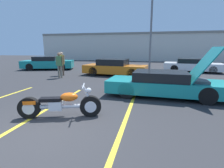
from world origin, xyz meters
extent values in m
plane|color=#2D2D30|center=(0.00, 0.00, 0.00)|extent=(80.00, 80.00, 0.00)
cube|color=yellow|center=(-0.86, 1.45, 0.00)|extent=(0.12, 5.82, 0.01)
cube|color=yellow|center=(1.82, 1.45, 0.00)|extent=(0.12, 5.82, 0.01)
cube|color=beige|center=(0.00, 26.37, 2.20)|extent=(32.00, 4.00, 4.40)
cube|color=gray|center=(0.00, 26.37, 4.25)|extent=(32.00, 4.20, 0.30)
cylinder|color=slate|center=(2.29, 13.28, 3.99)|extent=(0.18, 0.18, 7.98)
cylinder|color=black|center=(0.76, 1.35, 0.31)|extent=(0.64, 0.34, 0.62)
cylinder|color=black|center=(-0.90, 0.82, 0.31)|extent=(0.64, 0.34, 0.62)
cylinder|color=silver|center=(0.76, 1.35, 0.31)|extent=(0.38, 0.27, 0.34)
cylinder|color=silver|center=(-0.90, 0.82, 0.31)|extent=(0.38, 0.27, 0.34)
cylinder|color=silver|center=(-0.07, 1.09, 0.33)|extent=(1.45, 0.57, 0.12)
cube|color=silver|center=(-0.19, 1.05, 0.37)|extent=(0.42, 0.34, 0.28)
ellipsoid|color=orange|center=(0.18, 1.17, 0.61)|extent=(0.56, 0.42, 0.26)
cube|color=black|center=(-0.32, 1.01, 0.55)|extent=(0.65, 0.43, 0.10)
cube|color=orange|center=(-0.86, 0.83, 0.48)|extent=(0.39, 0.31, 0.10)
cylinder|color=silver|center=(0.68, 1.33, 0.63)|extent=(0.31, 0.16, 0.62)
cylinder|color=silver|center=(0.58, 1.30, 0.93)|extent=(0.25, 0.68, 0.04)
sphere|color=silver|center=(0.72, 1.34, 0.79)|extent=(0.16, 0.16, 0.16)
cylinder|color=silver|center=(-0.48, 1.07, 0.27)|extent=(1.11, 0.43, 0.09)
cube|color=teal|center=(3.04, 4.12, 0.43)|extent=(4.83, 1.99, 0.50)
cube|color=black|center=(2.85, 4.14, 0.87)|extent=(2.22, 1.67, 0.37)
cylinder|color=black|center=(4.47, 3.29, 0.33)|extent=(0.66, 0.26, 0.65)
cylinder|color=black|center=(4.55, 4.80, 0.33)|extent=(0.66, 0.26, 0.65)
cylinder|color=black|center=(1.53, 3.45, 0.33)|extent=(0.66, 0.26, 0.65)
cylinder|color=black|center=(1.62, 4.96, 0.33)|extent=(0.66, 0.26, 0.65)
cube|color=teal|center=(4.39, 4.05, 1.36)|extent=(1.07, 1.64, 1.38)
cube|color=#4C4C51|center=(4.34, 4.05, 0.64)|extent=(0.65, 0.98, 0.28)
cube|color=teal|center=(-7.14, 11.62, 0.52)|extent=(4.94, 3.13, 0.67)
cube|color=black|center=(-7.32, 11.56, 1.04)|extent=(2.47, 2.21, 0.38)
cylinder|color=black|center=(-5.54, 11.24, 0.33)|extent=(0.69, 0.40, 0.66)
cylinder|color=black|center=(-6.02, 12.82, 0.33)|extent=(0.69, 0.40, 0.66)
cylinder|color=black|center=(-8.27, 10.41, 0.33)|extent=(0.69, 0.40, 0.66)
cylinder|color=black|center=(-8.75, 11.99, 0.33)|extent=(0.69, 0.40, 0.66)
cube|color=orange|center=(-0.15, 9.41, 0.47)|extent=(4.79, 2.33, 0.59)
cube|color=black|center=(-0.33, 9.43, 0.99)|extent=(2.25, 1.87, 0.44)
cylinder|color=black|center=(1.19, 8.44, 0.33)|extent=(0.67, 0.29, 0.65)
cylinder|color=black|center=(1.36, 10.06, 0.33)|extent=(0.67, 0.29, 0.65)
cylinder|color=black|center=(-1.66, 8.76, 0.33)|extent=(0.67, 0.29, 0.65)
cylinder|color=black|center=(-1.48, 10.37, 0.33)|extent=(0.67, 0.29, 0.65)
cube|color=white|center=(5.92, 12.83, 0.46)|extent=(4.87, 2.58, 0.58)
cube|color=black|center=(5.73, 12.86, 0.94)|extent=(2.32, 2.02, 0.37)
cylinder|color=black|center=(7.22, 11.77, 0.31)|extent=(0.64, 0.31, 0.61)
cylinder|color=black|center=(7.47, 13.47, 0.31)|extent=(0.64, 0.31, 0.61)
cylinder|color=black|center=(4.37, 12.19, 0.31)|extent=(0.64, 0.31, 0.61)
cylinder|color=black|center=(4.62, 13.88, 0.31)|extent=(0.64, 0.31, 0.61)
cylinder|color=gray|center=(-3.66, 7.38, 0.41)|extent=(0.12, 0.12, 0.83)
cylinder|color=gray|center=(-3.46, 7.38, 0.41)|extent=(0.12, 0.12, 0.83)
cube|color=#4C7F47|center=(-3.56, 7.38, 1.15)|extent=(0.36, 0.20, 0.66)
cylinder|color=#9E704C|center=(-3.78, 7.38, 1.19)|extent=(0.08, 0.08, 0.59)
cylinder|color=#9E704C|center=(-3.34, 7.38, 1.19)|extent=(0.08, 0.08, 0.59)
sphere|color=#9E704C|center=(-3.56, 7.38, 1.59)|extent=(0.22, 0.22, 0.22)
cylinder|color=brown|center=(-4.08, 8.43, 0.42)|extent=(0.12, 0.12, 0.84)
cylinder|color=brown|center=(-3.88, 8.43, 0.42)|extent=(0.12, 0.12, 0.84)
cube|color=#B29933|center=(-3.98, 8.43, 1.17)|extent=(0.36, 0.20, 0.66)
cylinder|color=tan|center=(-4.20, 8.43, 1.20)|extent=(0.08, 0.08, 0.60)
cylinder|color=tan|center=(-3.76, 8.43, 1.20)|extent=(0.08, 0.08, 0.60)
sphere|color=tan|center=(-3.98, 8.43, 1.61)|extent=(0.23, 0.23, 0.23)
camera|label=1|loc=(2.47, -3.31, 1.99)|focal=28.00mm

